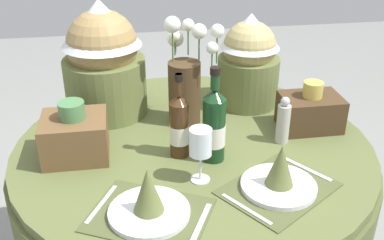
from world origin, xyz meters
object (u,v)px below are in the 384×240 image
at_px(dining_table, 193,175).
at_px(wine_glass_left, 201,144).
at_px(flower_vase, 185,79).
at_px(place_setting_right, 280,177).
at_px(gift_tub_back_left, 103,56).
at_px(woven_basket_side_left, 75,135).
at_px(gift_tub_back_right, 249,57).
at_px(wine_bottle_left, 214,125).
at_px(woven_basket_side_right, 310,111).
at_px(place_setting_left, 149,202).
at_px(pepper_mill, 283,122).
at_px(wine_bottle_right, 179,126).

bearing_deg(dining_table, wine_glass_left, -93.72).
relative_size(flower_vase, wine_glass_left, 2.27).
relative_size(place_setting_right, gift_tub_back_left, 0.90).
bearing_deg(gift_tub_back_left, place_setting_right, -50.11).
bearing_deg(woven_basket_side_left, gift_tub_back_right, 25.05).
relative_size(wine_bottle_left, woven_basket_side_left, 1.53).
height_order(woven_basket_side_left, woven_basket_side_right, woven_basket_side_left).
bearing_deg(wine_bottle_left, place_setting_right, -51.16).
bearing_deg(gift_tub_back_right, flower_vase, -157.46).
distance_m(gift_tub_back_right, woven_basket_side_left, 0.79).
relative_size(place_setting_left, gift_tub_back_right, 1.06).
height_order(pepper_mill, gift_tub_back_right, gift_tub_back_right).
distance_m(flower_vase, gift_tub_back_left, 0.34).
bearing_deg(gift_tub_back_left, woven_basket_side_right, -18.49).
distance_m(pepper_mill, gift_tub_back_left, 0.75).
height_order(wine_bottle_right, gift_tub_back_right, gift_tub_back_right).
distance_m(gift_tub_back_left, gift_tub_back_right, 0.60).
relative_size(gift_tub_back_left, gift_tub_back_right, 1.20).
height_order(dining_table, wine_bottle_right, wine_bottle_right).
relative_size(flower_vase, woven_basket_side_left, 1.91).
height_order(flower_vase, gift_tub_back_right, flower_vase).
bearing_deg(gift_tub_back_left, dining_table, -45.09).
relative_size(flower_vase, gift_tub_back_right, 1.08).
xyz_separation_m(wine_bottle_right, woven_basket_side_right, (0.53, 0.12, -0.04)).
distance_m(place_setting_left, wine_bottle_left, 0.38).
bearing_deg(woven_basket_side_right, gift_tub_back_left, 161.51).
bearing_deg(wine_glass_left, woven_basket_side_left, 151.87).
xyz_separation_m(pepper_mill, woven_basket_side_right, (0.14, 0.09, -0.01)).
relative_size(wine_glass_left, woven_basket_side_left, 0.84).
bearing_deg(gift_tub_back_left, wine_bottle_left, -49.61).
bearing_deg(woven_basket_side_right, flower_vase, 163.73).
relative_size(pepper_mill, woven_basket_side_left, 0.82).
height_order(place_setting_left, place_setting_right, same).
distance_m(wine_glass_left, woven_basket_side_right, 0.57).
xyz_separation_m(flower_vase, wine_glass_left, (-0.01, -0.43, -0.04)).
xyz_separation_m(place_setting_right, wine_glass_left, (-0.24, 0.09, 0.09)).
relative_size(wine_bottle_left, woven_basket_side_right, 1.49).
bearing_deg(wine_bottle_left, gift_tub_back_left, 130.39).
bearing_deg(wine_bottle_right, wine_glass_left, -74.72).
xyz_separation_m(wine_glass_left, pepper_mill, (0.34, 0.20, -0.05)).
height_order(place_setting_left, woven_basket_side_right, woven_basket_side_right).
bearing_deg(place_setting_right, wine_bottle_right, 137.94).
height_order(wine_bottle_left, gift_tub_back_right, gift_tub_back_right).
xyz_separation_m(wine_bottle_left, wine_glass_left, (-0.07, -0.12, 0.01)).
relative_size(gift_tub_back_right, woven_basket_side_left, 1.78).
height_order(flower_vase, woven_basket_side_left, flower_vase).
distance_m(place_setting_right, woven_basket_side_right, 0.45).
xyz_separation_m(flower_vase, wine_bottle_left, (0.05, -0.31, -0.05)).
height_order(dining_table, wine_glass_left, wine_glass_left).
distance_m(wine_bottle_right, woven_basket_side_right, 0.55).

